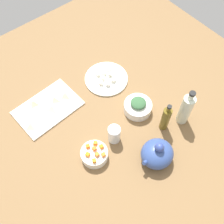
% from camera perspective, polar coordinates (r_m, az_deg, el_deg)
% --- Properties ---
extents(tabletop, '(1.90, 1.90, 0.03)m').
position_cam_1_polar(tabletop, '(1.49, -0.00, -1.30)').
color(tabletop, brown).
rests_on(tabletop, ground).
extents(cutting_board, '(0.36, 0.25, 0.01)m').
position_cam_1_polar(cutting_board, '(1.55, -13.27, 0.83)').
color(cutting_board, silver).
rests_on(cutting_board, tabletop).
extents(plate_tofu, '(0.25, 0.25, 0.01)m').
position_cam_1_polar(plate_tofu, '(1.62, -1.19, 6.97)').
color(plate_tofu, white).
rests_on(plate_tofu, tabletop).
extents(bowl_greens, '(0.15, 0.15, 0.06)m').
position_cam_1_polar(bowl_greens, '(1.49, 5.41, 0.99)').
color(bowl_greens, white).
rests_on(bowl_greens, tabletop).
extents(bowl_carrots, '(0.13, 0.13, 0.05)m').
position_cam_1_polar(bowl_carrots, '(1.36, -3.70, -8.87)').
color(bowl_carrots, white).
rests_on(bowl_carrots, tabletop).
extents(teapot, '(0.18, 0.15, 0.16)m').
position_cam_1_polar(teapot, '(1.34, 9.42, -8.60)').
color(teapot, '#334B8B').
rests_on(teapot, tabletop).
extents(bottle_0, '(0.06, 0.06, 0.25)m').
position_cam_1_polar(bottle_0, '(1.43, 15.19, 0.59)').
color(bottle_0, silver).
rests_on(bottle_0, tabletop).
extents(bottle_1, '(0.04, 0.04, 0.20)m').
position_cam_1_polar(bottle_1, '(1.40, 11.17, -1.35)').
color(bottle_1, brown).
rests_on(bottle_1, tabletop).
extents(drinking_glass_0, '(0.06, 0.06, 0.10)m').
position_cam_1_polar(drinking_glass_0, '(1.37, 0.46, -4.66)').
color(drinking_glass_0, white).
rests_on(drinking_glass_0, tabletop).
extents(carrot_cube_0, '(0.03, 0.03, 0.02)m').
position_cam_1_polar(carrot_cube_0, '(1.34, -3.51, -6.51)').
color(carrot_cube_0, orange).
rests_on(carrot_cube_0, bowl_carrots).
extents(carrot_cube_1, '(0.02, 0.02, 0.02)m').
position_cam_1_polar(carrot_cube_1, '(1.32, -5.13, -8.85)').
color(carrot_cube_1, orange).
rests_on(carrot_cube_1, bowl_carrots).
extents(carrot_cube_2, '(0.02, 0.02, 0.02)m').
position_cam_1_polar(carrot_cube_2, '(1.31, -3.75, -10.15)').
color(carrot_cube_2, orange).
rests_on(carrot_cube_2, bowl_carrots).
extents(carrot_cube_3, '(0.02, 0.02, 0.02)m').
position_cam_1_polar(carrot_cube_3, '(1.33, -2.22, -7.24)').
color(carrot_cube_3, orange).
rests_on(carrot_cube_3, bowl_carrots).
extents(carrot_cube_4, '(0.02, 0.02, 0.02)m').
position_cam_1_polar(carrot_cube_4, '(1.34, -5.09, -7.16)').
color(carrot_cube_4, orange).
rests_on(carrot_cube_4, bowl_carrots).
extents(carrot_cube_5, '(0.02, 0.02, 0.02)m').
position_cam_1_polar(carrot_cube_5, '(1.32, -3.15, -8.88)').
color(carrot_cube_5, orange).
rests_on(carrot_cube_5, bowl_carrots).
extents(carrot_cube_6, '(0.02, 0.02, 0.02)m').
position_cam_1_polar(carrot_cube_6, '(1.32, -1.80, -8.93)').
color(carrot_cube_6, orange).
rests_on(carrot_cube_6, bowl_carrots).
extents(carrot_cube_7, '(0.02, 0.02, 0.02)m').
position_cam_1_polar(carrot_cube_7, '(1.33, -3.71, -7.66)').
color(carrot_cube_7, orange).
rests_on(carrot_cube_7, bowl_carrots).
extents(chopped_greens_mound, '(0.11, 0.11, 0.03)m').
position_cam_1_polar(chopped_greens_mound, '(1.45, 5.54, 1.90)').
color(chopped_greens_mound, '#36603A').
rests_on(chopped_greens_mound, bowl_greens).
extents(tofu_cube_0, '(0.03, 0.03, 0.02)m').
position_cam_1_polar(tofu_cube_0, '(1.60, -2.05, 7.09)').
color(tofu_cube_0, silver).
rests_on(tofu_cube_0, plate_tofu).
extents(tofu_cube_1, '(0.03, 0.03, 0.02)m').
position_cam_1_polar(tofu_cube_1, '(1.63, -1.71, 8.12)').
color(tofu_cube_1, white).
rests_on(tofu_cube_1, plate_tofu).
extents(tofu_cube_2, '(0.03, 0.03, 0.02)m').
position_cam_1_polar(tofu_cube_2, '(1.62, -0.45, 7.86)').
color(tofu_cube_2, silver).
rests_on(tofu_cube_2, plate_tofu).
extents(tofu_cube_3, '(0.03, 0.03, 0.02)m').
position_cam_1_polar(tofu_cube_3, '(1.58, -0.82, 5.84)').
color(tofu_cube_3, white).
rests_on(tofu_cube_3, plate_tofu).
extents(tofu_cube_4, '(0.03, 0.03, 0.02)m').
position_cam_1_polar(tofu_cube_4, '(1.59, 0.29, 6.68)').
color(tofu_cube_4, silver).
rests_on(tofu_cube_4, plate_tofu).
extents(tofu_cube_5, '(0.02, 0.02, 0.02)m').
position_cam_1_polar(tofu_cube_5, '(1.62, -2.93, 7.86)').
color(tofu_cube_5, white).
rests_on(tofu_cube_5, plate_tofu).
extents(tofu_cube_6, '(0.03, 0.03, 0.02)m').
position_cam_1_polar(tofu_cube_6, '(1.64, -0.59, 8.81)').
color(tofu_cube_6, white).
rests_on(tofu_cube_6, plate_tofu).
extents(tofu_cube_7, '(0.03, 0.03, 0.02)m').
position_cam_1_polar(tofu_cube_7, '(1.58, -2.36, 6.08)').
color(tofu_cube_7, white).
rests_on(tofu_cube_7, plate_tofu).
extents(dumpling_0, '(0.07, 0.07, 0.03)m').
position_cam_1_polar(dumpling_0, '(1.52, -12.35, 0.96)').
color(dumpling_0, beige).
rests_on(dumpling_0, cutting_board).
extents(dumpling_1, '(0.07, 0.07, 0.03)m').
position_cam_1_polar(dumpling_1, '(1.55, -11.98, 2.72)').
color(dumpling_1, beige).
rests_on(dumpling_1, cutting_board).
extents(dumpling_2, '(0.06, 0.06, 0.03)m').
position_cam_1_polar(dumpling_2, '(1.49, -16.62, -2.59)').
color(dumpling_2, beige).
rests_on(dumpling_2, cutting_board).
extents(dumpling_3, '(0.05, 0.06, 0.03)m').
position_cam_1_polar(dumpling_3, '(1.56, -9.83, 3.65)').
color(dumpling_3, beige).
rests_on(dumpling_3, cutting_board).
extents(dumpling_4, '(0.06, 0.06, 0.03)m').
position_cam_1_polar(dumpling_4, '(1.56, -16.16, 1.90)').
color(dumpling_4, beige).
rests_on(dumpling_4, cutting_board).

